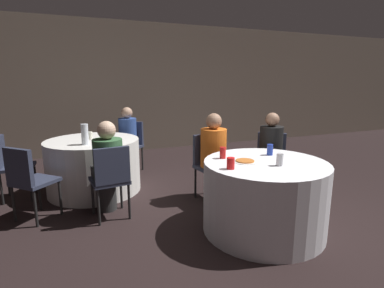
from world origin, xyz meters
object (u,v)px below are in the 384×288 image
at_px(table_far, 94,165).
at_px(soda_can_silver, 280,160).
at_px(chair_near_north, 210,160).
at_px(chair_near_northeast, 271,158).
at_px(soda_can_red, 223,153).
at_px(bottle_far, 85,134).
at_px(chair_far_south, 111,175).
at_px(person_green_jacket, 107,168).
at_px(person_blue_shirt, 126,141).
at_px(person_black_shirt, 270,158).
at_px(soda_can_blue, 270,150).
at_px(person_orange_shirt, 216,158).
at_px(pizza_plate_near, 245,161).
at_px(table_near, 264,196).
at_px(chair_far_southwest, 28,177).
at_px(chair_far_west, 9,161).
at_px(chair_far_northeast, 131,141).

bearing_deg(table_far, soda_can_silver, -51.68).
bearing_deg(table_far, chair_near_north, -30.80).
xyz_separation_m(chair_near_northeast, chair_near_north, (-0.81, 0.22, 0.00)).
bearing_deg(soda_can_red, bottle_far, 136.18).
bearing_deg(chair_far_south, person_green_jacket, 90.00).
bearing_deg(person_blue_shirt, person_black_shirt, 169.96).
height_order(chair_near_northeast, soda_can_blue, soda_can_blue).
bearing_deg(person_blue_shirt, soda_can_blue, 157.80).
distance_m(table_far, chair_near_north, 1.67).
height_order(person_blue_shirt, person_black_shirt, person_black_shirt).
height_order(person_black_shirt, bottle_far, person_black_shirt).
bearing_deg(soda_can_red, person_orange_shirt, 69.71).
bearing_deg(person_orange_shirt, table_far, -43.14).
height_order(pizza_plate_near, soda_can_red, soda_can_red).
bearing_deg(table_near, person_orange_shirt, 98.34).
bearing_deg(bottle_far, chair_far_southwest, -145.66).
height_order(soda_can_blue, soda_can_silver, same).
relative_size(chair_far_west, chair_far_southwest, 1.00).
xyz_separation_m(chair_far_south, chair_far_west, (-1.17, 1.11, 0.00)).
bearing_deg(chair_near_north, bottle_far, -27.73).
bearing_deg(chair_far_southwest, chair_far_south, 25.57).
height_order(chair_far_southwest, person_orange_shirt, person_orange_shirt).
relative_size(chair_near_northeast, soda_can_red, 7.07).
relative_size(chair_far_south, person_blue_shirt, 0.77).
bearing_deg(soda_can_blue, chair_far_west, 148.83).
bearing_deg(chair_far_south, pizza_plate_near, -37.64).
xyz_separation_m(chair_near_northeast, person_green_jacket, (-2.13, 0.19, 0.05)).
bearing_deg(soda_can_blue, chair_far_southwest, 160.29).
distance_m(person_green_jacket, bottle_far, 0.68).
relative_size(chair_near_north, chair_far_south, 1.00).
height_order(chair_far_southwest, person_black_shirt, person_black_shirt).
bearing_deg(person_green_jacket, person_black_shirt, -15.51).
relative_size(pizza_plate_near, soda_can_red, 2.05).
bearing_deg(pizza_plate_near, bottle_far, 134.76).
distance_m(chair_near_northeast, bottle_far, 2.48).
distance_m(pizza_plate_near, bottle_far, 2.10).
distance_m(chair_near_north, person_blue_shirt, 1.75).
relative_size(table_near, person_orange_shirt, 1.10).
height_order(chair_far_south, chair_far_southwest, same).
distance_m(pizza_plate_near, soda_can_blue, 0.44).
height_order(table_far, bottle_far, bottle_far).
height_order(table_near, soda_can_silver, soda_can_silver).
distance_m(chair_far_south, soda_can_silver, 1.82).
distance_m(chair_near_northeast, chair_near_north, 0.84).
height_order(chair_near_northeast, chair_far_west, same).
bearing_deg(chair_near_north, chair_far_south, 0.19).
distance_m(table_near, chair_near_north, 1.05).
height_order(chair_far_northeast, soda_can_silver, soda_can_silver).
bearing_deg(person_blue_shirt, chair_near_north, 159.50).
height_order(person_blue_shirt, soda_can_blue, person_blue_shirt).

